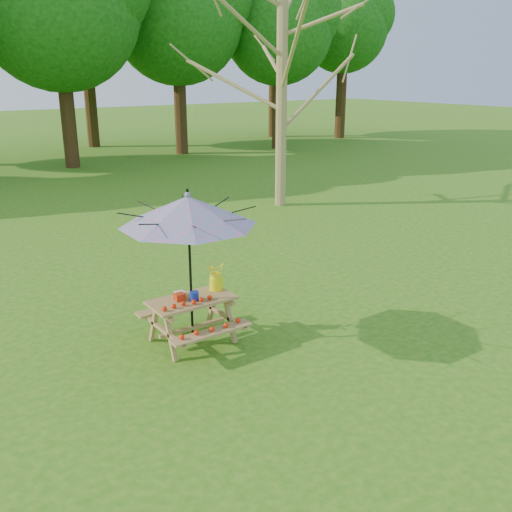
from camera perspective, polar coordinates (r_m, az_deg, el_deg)
picnic_table at (r=8.29m, az=-6.39°, el=-6.48°), size 1.20×1.32×0.67m
patio_umbrella at (r=7.76m, az=-6.81°, el=4.50°), size 2.46×2.46×2.25m
produce_bins at (r=8.12m, az=-7.01°, el=-3.97°), size 0.30×0.39×0.13m
tomatoes_row at (r=7.93m, az=-6.81°, el=-4.68°), size 0.77×0.13×0.07m
flower_bucket at (r=8.38m, az=-4.03°, el=-1.90°), size 0.32×0.30×0.43m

